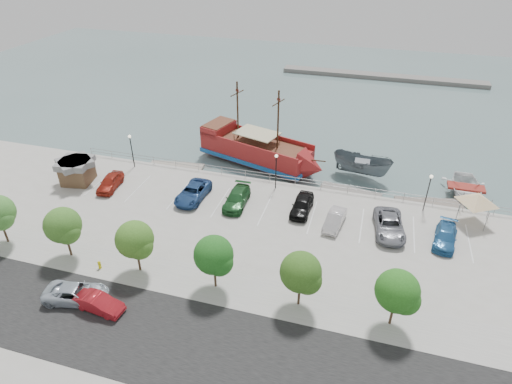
# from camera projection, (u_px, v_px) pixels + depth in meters

# --- Properties ---
(ground) EXTENTS (160.00, 160.00, 0.00)m
(ground) POSITION_uv_depth(u_px,v_px,m) (260.00, 228.00, 43.98)
(ground) COLOR #516868
(street) EXTENTS (100.00, 8.00, 0.04)m
(street) POSITION_uv_depth(u_px,v_px,m) (199.00, 347.00, 30.45)
(street) COLOR black
(street) RESTS_ON land_slab
(sidewalk) EXTENTS (100.00, 4.00, 0.05)m
(sidewalk) POSITION_uv_depth(u_px,v_px,m) (227.00, 288.00, 35.32)
(sidewalk) COLOR gray
(sidewalk) RESTS_ON land_slab
(seawall_railing) EXTENTS (50.00, 0.06, 1.00)m
(seawall_railing) POSITION_uv_depth(u_px,v_px,m) (278.00, 178.00, 49.50)
(seawall_railing) COLOR gray
(seawall_railing) RESTS_ON land_slab
(far_shore) EXTENTS (40.00, 3.00, 0.80)m
(far_shore) POSITION_uv_depth(u_px,v_px,m) (382.00, 76.00, 86.06)
(far_shore) COLOR slate
(far_shore) RESTS_ON ground
(pirate_ship) EXTENTS (17.43, 9.23, 10.79)m
(pirate_ship) POSITION_uv_depth(u_px,v_px,m) (264.00, 153.00, 54.42)
(pirate_ship) COLOR maroon
(pirate_ship) RESTS_ON ground
(patrol_boat) EXTENTS (7.76, 4.38, 2.83)m
(patrol_boat) POSITION_uv_depth(u_px,v_px,m) (362.00, 167.00, 52.06)
(patrol_boat) COLOR #565F65
(patrol_boat) RESTS_ON ground
(speedboat) EXTENTS (5.01, 6.97, 1.44)m
(speedboat) POSITION_uv_depth(u_px,v_px,m) (465.00, 190.00, 48.88)
(speedboat) COLOR white
(speedboat) RESTS_ON ground
(dock_west) EXTENTS (7.16, 2.82, 0.40)m
(dock_west) POSITION_uv_depth(u_px,v_px,m) (176.00, 167.00, 54.60)
(dock_west) COLOR gray
(dock_west) RESTS_ON ground
(dock_mid) EXTENTS (7.20, 2.98, 0.40)m
(dock_mid) POSITION_uv_depth(u_px,v_px,m) (350.00, 193.00, 49.39)
(dock_mid) COLOR slate
(dock_mid) RESTS_ON ground
(dock_east) EXTENTS (7.47, 3.44, 0.41)m
(dock_east) POSITION_uv_depth(u_px,v_px,m) (429.00, 204.00, 47.35)
(dock_east) COLOR slate
(dock_east) RESTS_ON ground
(shed) EXTENTS (3.96, 3.96, 2.83)m
(shed) POSITION_uv_depth(u_px,v_px,m) (77.00, 170.00, 49.12)
(shed) COLOR brown
(shed) RESTS_ON land_slab
(canopy_tent) EXTENTS (5.20, 5.20, 3.55)m
(canopy_tent) POSITION_uv_depth(u_px,v_px,m) (479.00, 195.00, 41.76)
(canopy_tent) COLOR slate
(canopy_tent) RESTS_ON land_slab
(street_van) EXTENTS (5.43, 3.31, 1.41)m
(street_van) POSITION_uv_depth(u_px,v_px,m) (76.00, 293.00, 33.91)
(street_van) COLOR #AEB9C5
(street_van) RESTS_ON street
(street_sedan) EXTENTS (4.20, 1.81, 1.35)m
(street_sedan) POSITION_uv_depth(u_px,v_px,m) (99.00, 303.00, 33.07)
(street_sedan) COLOR #AA1820
(street_sedan) RESTS_ON street
(fire_hydrant) EXTENTS (0.27, 0.27, 0.79)m
(fire_hydrant) POSITION_uv_depth(u_px,v_px,m) (99.00, 265.00, 37.17)
(fire_hydrant) COLOR #C4B407
(fire_hydrant) RESTS_ON sidewalk
(lamp_post_left) EXTENTS (0.36, 0.36, 4.28)m
(lamp_post_left) POSITION_uv_depth(u_px,v_px,m) (131.00, 145.00, 51.42)
(lamp_post_left) COLOR black
(lamp_post_left) RESTS_ON land_slab
(lamp_post_mid) EXTENTS (0.36, 0.36, 4.28)m
(lamp_post_mid) POSITION_uv_depth(u_px,v_px,m) (276.00, 165.00, 47.16)
(lamp_post_mid) COLOR black
(lamp_post_mid) RESTS_ON land_slab
(lamp_post_right) EXTENTS (0.36, 0.36, 4.28)m
(lamp_post_right) POSITION_uv_depth(u_px,v_px,m) (429.00, 186.00, 43.37)
(lamp_post_right) COLOR black
(lamp_post_right) RESTS_ON land_slab
(tree_b) EXTENTS (3.30, 3.20, 5.00)m
(tree_b) POSITION_uv_depth(u_px,v_px,m) (64.00, 227.00, 37.03)
(tree_b) COLOR #473321
(tree_b) RESTS_ON sidewalk
(tree_c) EXTENTS (3.30, 3.20, 5.00)m
(tree_c) POSITION_uv_depth(u_px,v_px,m) (136.00, 241.00, 35.37)
(tree_c) COLOR #473321
(tree_c) RESTS_ON sidewalk
(tree_d) EXTENTS (3.30, 3.20, 5.00)m
(tree_d) POSITION_uv_depth(u_px,v_px,m) (215.00, 257.00, 33.71)
(tree_d) COLOR #473321
(tree_d) RESTS_ON sidewalk
(tree_e) EXTENTS (3.30, 3.20, 5.00)m
(tree_e) POSITION_uv_depth(u_px,v_px,m) (302.00, 274.00, 32.06)
(tree_e) COLOR #473321
(tree_e) RESTS_ON sidewalk
(tree_f) EXTENTS (3.30, 3.20, 5.00)m
(tree_f) POSITION_uv_depth(u_px,v_px,m) (399.00, 293.00, 30.40)
(tree_f) COLOR #473321
(tree_f) RESTS_ON sidewalk
(parked_car_a) EXTENTS (2.36, 4.67, 1.52)m
(parked_car_a) POSITION_uv_depth(u_px,v_px,m) (110.00, 182.00, 48.34)
(parked_car_a) COLOR maroon
(parked_car_a) RESTS_ON land_slab
(parked_car_c) EXTENTS (2.74, 5.60, 1.53)m
(parked_car_c) POSITION_uv_depth(u_px,v_px,m) (193.00, 192.00, 46.47)
(parked_car_c) COLOR navy
(parked_car_c) RESTS_ON land_slab
(parked_car_d) EXTENTS (2.30, 5.29, 1.51)m
(parked_car_d) POSITION_uv_depth(u_px,v_px,m) (237.00, 198.00, 45.50)
(parked_car_d) COLOR #205527
(parked_car_d) RESTS_ON land_slab
(parked_car_e) EXTENTS (2.05, 4.81, 1.62)m
(parked_car_e) POSITION_uv_depth(u_px,v_px,m) (302.00, 205.00, 44.36)
(parked_car_e) COLOR black
(parked_car_e) RESTS_ON land_slab
(parked_car_f) EXTENTS (2.07, 4.42, 1.40)m
(parked_car_f) POSITION_uv_depth(u_px,v_px,m) (335.00, 220.00, 42.33)
(parked_car_f) COLOR silver
(parked_car_f) RESTS_ON land_slab
(parked_car_g) EXTENTS (3.40, 6.08, 1.61)m
(parked_car_g) POSITION_uv_depth(u_px,v_px,m) (389.00, 225.00, 41.37)
(parked_car_g) COLOR gray
(parked_car_g) RESTS_ON land_slab
(parked_car_h) EXTENTS (2.71, 5.04, 1.39)m
(parked_car_h) POSITION_uv_depth(u_px,v_px,m) (445.00, 237.00, 40.06)
(parked_car_h) COLOR #276299
(parked_car_h) RESTS_ON land_slab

